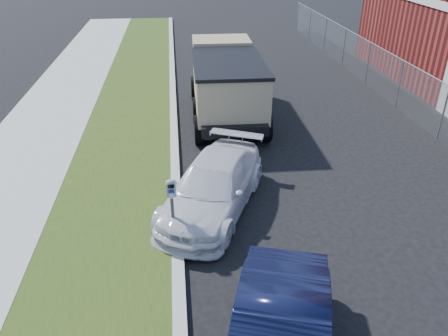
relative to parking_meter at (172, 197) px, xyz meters
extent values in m
plane|color=black|center=(2.66, 0.51, -1.21)|extent=(120.00, 120.00, 0.00)
cube|color=gray|center=(0.06, 2.51, -1.14)|extent=(0.25, 50.00, 0.15)
cube|color=#233D10|center=(-1.54, 2.51, -1.15)|extent=(3.00, 50.00, 0.13)
cube|color=gray|center=(-4.44, 2.51, -1.14)|extent=(3.00, 50.00, 0.14)
plane|color=slate|center=(8.66, 7.51, -0.31)|extent=(0.00, 30.00, 30.00)
cylinder|color=gray|center=(8.66, 7.51, 0.59)|extent=(0.04, 30.00, 0.04)
cylinder|color=gray|center=(8.66, 4.51, -0.31)|extent=(0.06, 0.06, 1.80)
cylinder|color=gray|center=(8.66, 7.51, -0.31)|extent=(0.06, 0.06, 1.80)
cylinder|color=gray|center=(8.66, 10.51, -0.31)|extent=(0.06, 0.06, 1.80)
cylinder|color=gray|center=(8.66, 13.51, -0.31)|extent=(0.06, 0.06, 1.80)
cylinder|color=gray|center=(8.66, 16.51, -0.31)|extent=(0.06, 0.06, 1.80)
cylinder|color=gray|center=(8.66, 19.51, -0.31)|extent=(0.06, 0.06, 1.80)
cylinder|color=gray|center=(8.66, 22.51, -0.31)|extent=(0.06, 0.06, 1.80)
cube|color=silver|center=(10.14, 8.51, 2.39)|extent=(0.06, 14.00, 0.30)
cylinder|color=#3F4247|center=(0.00, 0.00, -0.54)|extent=(0.07, 0.07, 1.08)
cube|color=gray|center=(0.00, 0.00, 0.19)|extent=(0.20, 0.14, 0.32)
ellipsoid|color=gray|center=(0.00, 0.00, 0.35)|extent=(0.21, 0.15, 0.12)
cube|color=black|center=(0.00, -0.07, 0.30)|extent=(0.13, 0.02, 0.09)
cube|color=navy|center=(0.00, -0.07, 0.18)|extent=(0.12, 0.01, 0.08)
cylinder|color=silver|center=(0.00, -0.07, 0.06)|extent=(0.12, 0.01, 0.12)
cube|color=#3F4247|center=(0.00, -0.07, 0.21)|extent=(0.04, 0.01, 0.05)
imported|color=silver|center=(1.00, 1.39, -0.59)|extent=(3.34, 4.61, 1.24)
cube|color=black|center=(1.99, 7.22, -0.54)|extent=(2.18, 6.02, 0.33)
cube|color=#8E7D5C|center=(2.04, 9.37, 0.23)|extent=(2.23, 1.73, 1.87)
cube|color=black|center=(2.04, 9.37, 0.60)|extent=(2.26, 1.75, 0.56)
cube|color=#8E7D5C|center=(1.98, 6.48, 0.23)|extent=(2.33, 3.97, 1.49)
cube|color=black|center=(1.98, 6.48, 1.01)|extent=(2.42, 4.06, 0.11)
cube|color=black|center=(2.06, 10.26, -0.61)|extent=(2.24, 0.19, 0.28)
cylinder|color=black|center=(0.97, 9.30, -0.75)|extent=(0.32, 0.94, 0.93)
cylinder|color=black|center=(3.11, 9.25, -0.75)|extent=(0.32, 0.94, 0.93)
cylinder|color=black|center=(0.91, 6.78, -0.75)|extent=(0.32, 0.94, 0.93)
cylinder|color=black|center=(3.06, 6.73, -0.75)|extent=(0.32, 0.94, 0.93)
cylinder|color=black|center=(0.87, 5.10, -0.75)|extent=(0.32, 0.94, 0.93)
cylinder|color=black|center=(3.02, 5.05, -0.75)|extent=(0.32, 0.94, 0.93)
camera|label=1|loc=(0.22, -7.68, 4.84)|focal=35.00mm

